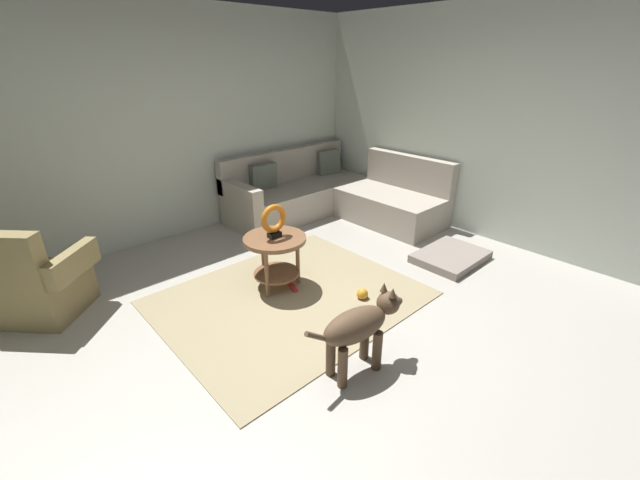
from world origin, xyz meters
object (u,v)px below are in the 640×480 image
object	(u,v)px
sectional_couch	(332,196)
dog_bed_mat	(451,257)
torus_sculpture	(274,220)
dog_toy_rope	(293,288)
armchair	(36,284)
dog_toy_ball	(362,294)
side_table	(275,249)
dog	(360,326)

from	to	relation	value
sectional_couch	dog_bed_mat	bearing A→B (deg)	-90.16
torus_sculpture	dog_toy_rope	xyz separation A→B (m)	(0.07, -0.17, -0.69)
dog_bed_mat	dog_toy_rope	bearing A→B (deg)	157.43
armchair	dog_toy_ball	size ratio (longest dim) A/B	9.02
armchair	side_table	bearing A→B (deg)	17.12
torus_sculpture	dog_bed_mat	world-z (taller)	torus_sculpture
side_table	dog	size ratio (longest dim) A/B	0.71
torus_sculpture	dog	world-z (taller)	torus_sculpture
side_table	dog_bed_mat	xyz separation A→B (m)	(1.79, -0.88, -0.37)
dog_toy_rope	side_table	bearing A→B (deg)	113.54
sectional_couch	armchair	size ratio (longest dim) A/B	2.27
side_table	dog_bed_mat	bearing A→B (deg)	-26.18
dog	dog_toy_ball	xyz separation A→B (m)	(0.72, 0.60, -0.32)
dog_toy_ball	dog_toy_rope	distance (m)	0.69
armchair	dog_toy_ball	distance (m)	2.87
dog	dog_toy_rope	bearing A→B (deg)	172.41
dog_toy_ball	armchair	bearing A→B (deg)	142.63
side_table	dog_toy_ball	xyz separation A→B (m)	(0.45, -0.74, -0.36)
sectional_couch	armchair	distance (m)	3.61
armchair	sectional_couch	bearing A→B (deg)	46.95
sectional_couch	dog	bearing A→B (deg)	-130.58
dog_toy_ball	dog	bearing A→B (deg)	-140.03
sectional_couch	dog_toy_rope	distance (m)	2.13
dog_bed_mat	dog	world-z (taller)	dog
armchair	dog_bed_mat	xyz separation A→B (m)	(3.60, -1.87, -0.28)
armchair	dog	world-z (taller)	armchair
dog_toy_ball	side_table	bearing A→B (deg)	121.59
dog_toy_rope	dog_toy_ball	bearing A→B (deg)	-56.29
sectional_couch	dog	xyz separation A→B (m)	(-2.06, -2.40, 0.09)
armchair	dog_bed_mat	bearing A→B (deg)	18.37
dog_toy_rope	torus_sculpture	bearing A→B (deg)	113.54
side_table	torus_sculpture	bearing A→B (deg)	180.00
torus_sculpture	dog_toy_ball	distance (m)	1.09
dog_toy_rope	armchair	bearing A→B (deg)	148.40
torus_sculpture	armchair	bearing A→B (deg)	151.26
torus_sculpture	dog	distance (m)	1.41
side_table	dog_toy_rope	world-z (taller)	side_table
side_table	dog_toy_ball	distance (m)	0.94
dog_toy_ball	torus_sculpture	bearing A→B (deg)	121.59
torus_sculpture	sectional_couch	bearing A→B (deg)	30.69
side_table	dog	distance (m)	1.37
armchair	dog_toy_rope	bearing A→B (deg)	14.26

